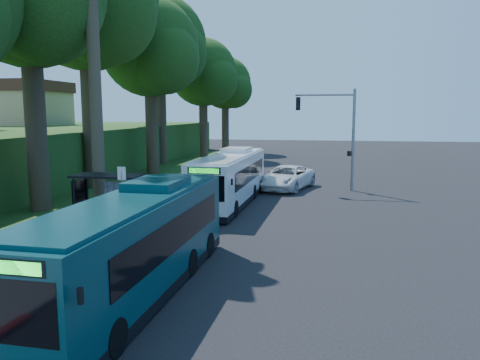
% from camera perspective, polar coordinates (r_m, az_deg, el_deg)
% --- Properties ---
extents(ground, '(140.00, 140.00, 0.00)m').
position_cam_1_polar(ground, '(23.79, 3.13, -4.90)').
color(ground, black).
rests_on(ground, ground).
extents(sidewalk, '(4.50, 70.00, 0.12)m').
position_cam_1_polar(sidewalk, '(25.67, -13.30, -3.99)').
color(sidewalk, gray).
rests_on(sidewalk, ground).
extents(red_curb, '(0.25, 30.00, 0.13)m').
position_cam_1_polar(red_curb, '(21.21, -11.86, -6.51)').
color(red_curb, maroon).
rests_on(red_curb, ground).
extents(grass_verge, '(8.00, 70.00, 0.06)m').
position_cam_1_polar(grass_verge, '(32.59, -19.04, -1.71)').
color(grass_verge, '#234719').
rests_on(grass_verge, ground).
extents(bus_shelter, '(3.20, 1.51, 2.55)m').
position_cam_1_polar(bus_shelter, '(22.79, -16.18, -1.16)').
color(bus_shelter, black).
rests_on(bus_shelter, ground).
extents(stop_sign_pole, '(0.35, 0.06, 3.17)m').
position_cam_1_polar(stop_sign_pole, '(20.05, -14.15, -1.54)').
color(stop_sign_pole, gray).
rests_on(stop_sign_pole, ground).
extents(traffic_signal_pole, '(4.10, 0.30, 7.00)m').
position_cam_1_polar(traffic_signal_pole, '(33.03, 11.91, 6.36)').
color(traffic_signal_pole, gray).
rests_on(traffic_signal_pole, ground).
extents(hillside_backdrop, '(24.00, 60.00, 8.80)m').
position_cam_1_polar(hillside_backdrop, '(48.02, -27.25, 3.78)').
color(hillside_backdrop, '#234719').
rests_on(hillside_backdrop, ground).
extents(tree_1, '(10.50, 10.00, 18.26)m').
position_cam_1_polar(tree_1, '(35.70, -18.15, 19.69)').
color(tree_1, '#382B1E').
rests_on(tree_1, ground).
extents(tree_2, '(8.82, 8.40, 15.12)m').
position_cam_1_polar(tree_2, '(41.96, -10.82, 15.04)').
color(tree_2, '#382B1E').
rests_on(tree_2, ground).
extents(tree_3, '(10.08, 9.60, 17.28)m').
position_cam_1_polar(tree_3, '(50.28, -9.70, 15.64)').
color(tree_3, '#382B1E').
rests_on(tree_3, ground).
extents(tree_4, '(8.40, 8.00, 14.14)m').
position_cam_1_polar(tree_4, '(56.95, -4.44, 12.56)').
color(tree_4, '#382B1E').
rests_on(tree_4, ground).
extents(tree_5, '(7.35, 7.00, 12.86)m').
position_cam_1_polar(tree_5, '(64.45, -1.75, 11.40)').
color(tree_5, '#382B1E').
rests_on(tree_5, ground).
extents(white_bus, '(2.69, 10.87, 3.22)m').
position_cam_1_polar(white_bus, '(27.75, -1.17, 0.30)').
color(white_bus, white).
rests_on(white_bus, ground).
extents(teal_bus, '(2.68, 10.92, 3.23)m').
position_cam_1_polar(teal_bus, '(14.31, -12.50, -7.44)').
color(teal_bus, '#0B373E').
rests_on(teal_bus, ground).
extents(pickup, '(4.24, 6.44, 1.64)m').
position_cam_1_polar(pickup, '(33.37, 5.69, 0.31)').
color(pickup, silver).
rests_on(pickup, ground).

